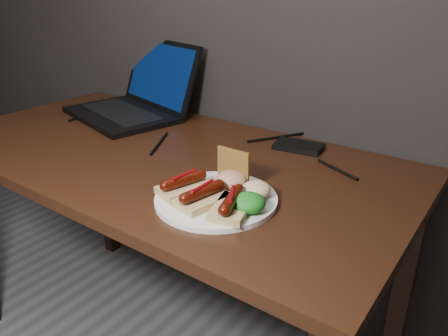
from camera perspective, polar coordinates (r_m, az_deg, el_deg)
The scene contains 12 objects.
desk at distance 1.29m, azimuth -8.25°, elevation -1.55°, with size 1.40×0.70×0.75m.
laptop at distance 1.60m, azimuth -11.53°, elevation 8.73°, with size 0.48×0.44×0.25m.
hard_drive at distance 1.27m, azimuth 9.71°, elevation 2.81°, with size 0.13×0.08×0.02m, color black.
desk_cables at distance 1.35m, azimuth -3.05°, elevation 4.20°, with size 1.00×0.44×0.01m.
plate at distance 0.96m, azimuth -1.05°, elevation -4.07°, with size 0.27×0.27×0.01m, color white.
bread_sausage_left at distance 0.98m, azimuth -5.26°, elevation -2.20°, with size 0.10×0.13×0.04m.
bread_sausage_center at distance 0.93m, azimuth -2.82°, elevation -3.73°, with size 0.09×0.13×0.04m.
bread_sausage_right at distance 0.89m, azimuth 1.00°, elevation -4.79°, with size 0.10×0.13×0.04m.
crispbread at distance 1.00m, azimuth 1.22°, elevation 0.18°, with size 0.09×0.01×0.09m, color #A9772E.
salad_greens at distance 0.90m, azimuth 3.25°, elevation -4.53°, with size 0.07×0.07×0.04m, color #156113.
salsa_mound at distance 0.99m, azimuth 0.94°, elevation -1.54°, with size 0.07×0.07×0.04m, color maroon.
coleslaw_mound at distance 0.96m, azimuth 4.25°, elevation -2.79°, with size 0.06×0.06×0.04m, color beige.
Camera 1 is at (0.82, 0.56, 1.21)m, focal length 35.00 mm.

